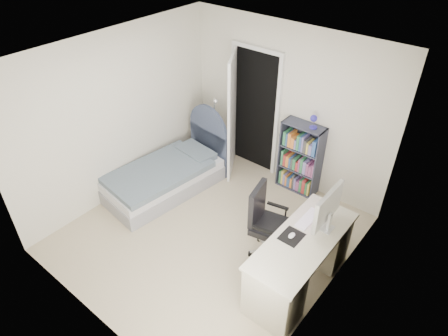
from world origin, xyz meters
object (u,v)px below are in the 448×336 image
Objects in this scene: bed at (169,175)px; office_chair at (266,219)px; nightstand at (215,135)px; bookcase at (300,160)px; desk at (301,260)px; floor_lamp at (215,141)px.

office_chair is at bearing -4.99° from bed.
office_chair is at bearing -34.79° from nightstand.
bookcase is (1.57, 1.29, 0.27)m from bed.
bed is 1.27× the size of desk.
office_chair is (0.36, -1.46, 0.03)m from bookcase.
bed reaches higher than office_chair.
floor_lamp is at bearing 152.40° from desk.
nightstand is 3.08m from desk.
desk is at bearing -30.72° from nightstand.
floor_lamp reaches higher than desk.
desk is (2.34, -1.22, -0.12)m from floor_lamp.
nightstand is at bearing 94.80° from bed.
desk reaches higher than nightstand.
floor_lamp is at bearing 76.65° from bed.
office_chair is (2.03, -1.41, 0.19)m from nightstand.
floor_lamp is 2.01m from office_chair.
bed is 3.45× the size of nightstand.
office_chair reaches higher than nightstand.
floor_lamp is 1.28× the size of office_chair.
nightstand is at bearing 145.21° from office_chair.
desk is (0.98, -1.63, -0.12)m from bookcase.
desk is at bearing -14.90° from office_chair.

